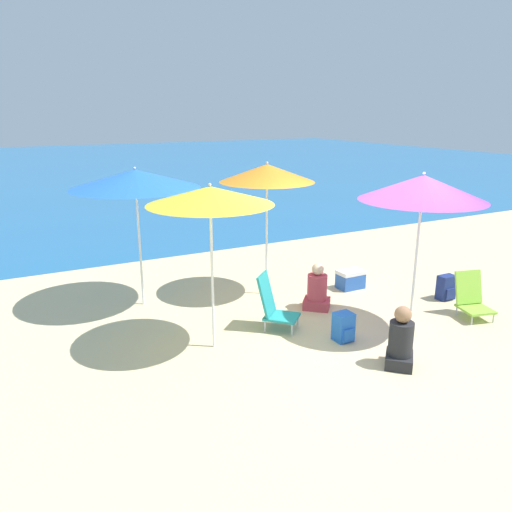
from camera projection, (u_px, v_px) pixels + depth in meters
ground_plane at (360, 335)px, 7.26m from camera, size 60.00×60.00×0.00m
sea_water at (78, 167)px, 28.64m from camera, size 60.00×40.00×0.01m
beach_umbrella_orange at (267, 173)px, 8.32m from camera, size 1.61×1.61×2.33m
beach_umbrella_blue at (135, 179)px, 7.85m from camera, size 2.05×2.05×2.30m
beach_umbrella_yellow at (210, 196)px, 6.33m from camera, size 1.65×1.65×2.27m
beach_umbrella_purple at (423, 188)px, 6.88m from camera, size 1.76×1.76×2.34m
beach_chair_lime at (472, 298)px, 7.86m from camera, size 0.57×0.65×0.71m
beach_chair_teal at (273, 304)px, 7.40m from camera, size 0.69×0.70×0.84m
person_seated_near at (401, 342)px, 6.31m from camera, size 0.52×0.52×0.82m
person_seated_far at (317, 290)px, 8.18m from camera, size 0.55×0.55×0.78m
backpack_blue at (344, 327)px, 7.05m from camera, size 0.26×0.26×0.41m
backpack_navy at (446, 288)px, 8.60m from camera, size 0.30×0.22×0.43m
cooler_box at (350, 279)px, 9.15m from camera, size 0.48×0.32×0.34m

